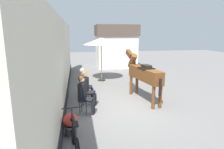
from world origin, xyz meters
The scene contains 11 objects.
ground_plane centered at (0.00, 3.00, 0.00)m, with size 40.00×40.00×0.00m, color slate.
pub_facade_wall centered at (-2.55, 1.50, 1.54)m, with size 0.34×14.00×3.40m.
distant_cottage centered at (1.40, 9.13, 1.80)m, with size 3.40×2.60×3.50m.
seated_visitor_near centered at (-1.70, -0.38, 0.78)m, with size 0.61×0.48×1.39m.
seated_visitor_middle centered at (-1.56, 0.45, 0.78)m, with size 0.61×0.49×1.39m.
seated_visitor_far centered at (-1.60, 1.21, 0.78)m, with size 0.61×0.49×1.39m.
saddled_horse_center centered at (0.86, 0.67, 1.16)m, with size 0.81×2.98×2.06m.
flower_planter_near centered at (-2.14, -1.80, 0.33)m, with size 0.43×0.43×0.64m.
leaning_bicycle centered at (-2.02, -2.79, 0.40)m, with size 0.50×1.75×1.02m.
cafe_parasol centered at (-0.45, 4.41, 2.36)m, with size 2.10×2.10×2.58m.
satchel_bag centered at (-1.73, 2.12, 0.10)m, with size 0.28×0.12×0.20m, color black.
Camera 1 is at (-1.91, -6.97, 2.83)m, focal length 30.95 mm.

